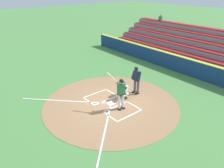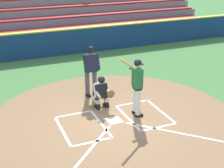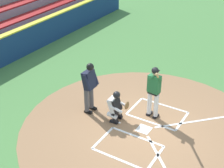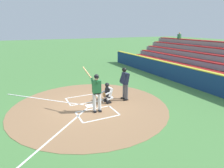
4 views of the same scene
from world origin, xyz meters
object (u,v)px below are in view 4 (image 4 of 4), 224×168
object	(u,v)px
baseball	(104,102)
catcher	(108,92)
plate_umpire	(125,81)
batter	(96,90)

from	to	relation	value
baseball	catcher	bearing A→B (deg)	-120.14
catcher	plate_umpire	size ratio (longest dim) A/B	0.61
catcher	plate_umpire	distance (m)	1.16
batter	baseball	distance (m)	1.60
catcher	baseball	size ratio (longest dim) A/B	15.27
batter	plate_umpire	xyz separation A→B (m)	(0.80, -2.00, -0.02)
batter	baseball	xyz separation A→B (m)	(0.92, -0.75, -1.06)
batter	plate_umpire	world-z (taller)	batter
batter	catcher	world-z (taller)	batter
catcher	plate_umpire	xyz separation A→B (m)	(-0.01, -1.05, 0.49)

